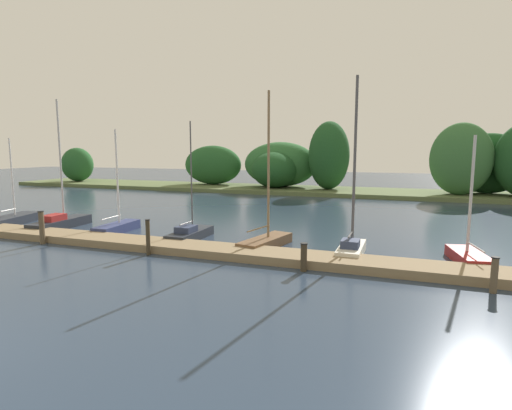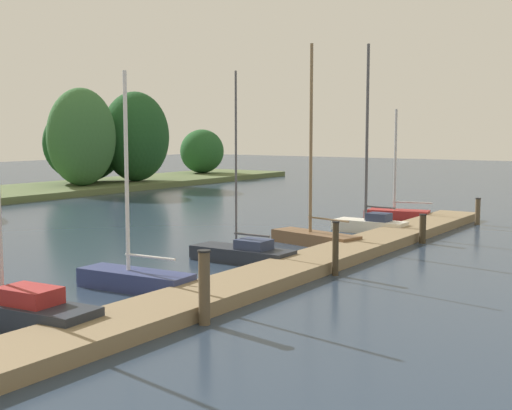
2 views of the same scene
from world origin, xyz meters
The scene contains 11 objects.
dock_pier centered at (0.00, 11.14, 0.17)m, with size 29.30×1.80×0.35m.
sailboat_1 centered at (-8.46, 13.52, 0.41)m, with size 1.43×4.48×7.35m.
sailboat_2 centered at (-4.59, 13.69, 0.33)m, with size 1.18×3.46×5.62m.
sailboat_3 centered at (0.07, 13.49, 0.31)m, with size 1.13×3.57×5.94m.
sailboat_4 centered at (4.25, 13.24, 0.39)m, with size 1.76×3.77×7.17m.
sailboat_5 centered at (8.19, 12.82, 0.50)m, with size 0.97×3.13×7.53m.
sailboat_6 centered at (12.71, 13.51, 0.33)m, with size 1.56×3.11×5.09m.
mooring_piling_1 centered at (-6.15, 10.06, 0.81)m, with size 0.28×0.28×1.61m.
mooring_piling_2 centered at (-0.11, 10.06, 0.79)m, with size 0.21×0.21×1.56m.
mooring_piling_3 centered at (6.78, 10.03, 0.55)m, with size 0.28×0.28×1.08m.
mooring_piling_4 centered at (12.99, 9.82, 0.60)m, with size 0.25×0.25×1.18m.
Camera 2 is at (-17.55, 1.15, 4.11)m, focal length 48.78 mm.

